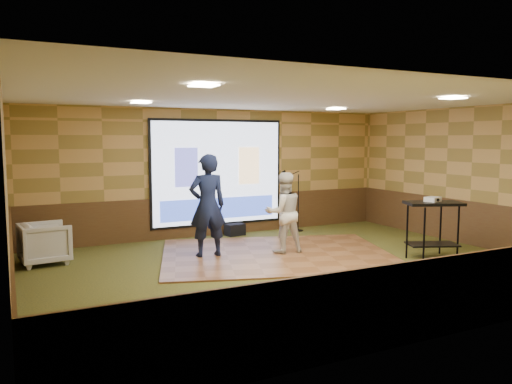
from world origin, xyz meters
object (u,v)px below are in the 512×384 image
dance_floor (277,254)px  player_right (284,213)px  banquet_chair (45,243)px  mic_stand (296,212)px  av_table (433,218)px  projector (433,199)px  player_left (207,205)px  projector_screen (218,174)px  duffel_bag (235,230)px

dance_floor → player_right: bearing=10.1°
banquet_chair → player_right: bearing=-113.0°
dance_floor → mic_stand: 2.70m
av_table → banquet_chair: (-6.72, 2.87, -0.41)m
dance_floor → projector: (2.57, -1.54, 1.13)m
player_left → av_table: size_ratio=1.80×
dance_floor → banquet_chair: 4.38m
player_left → projector: size_ratio=7.23×
mic_stand → banquet_chair: bearing=-160.5°
mic_stand → dance_floor: bearing=-117.3°
av_table → mic_stand: size_ratio=0.71×
banquet_chair → projector_screen: bearing=-80.3°
projector_screen → mic_stand: size_ratio=2.16×
player_left → player_right: 1.53m
duffel_bag → projector_screen: bearing=145.9°
player_left → projector: bearing=157.2°
player_right → duffel_bag: player_right is taller
mic_stand → duffel_bag: 1.65m
mic_stand → banquet_chair: mic_stand is taller
projector → banquet_chair: 7.34m
projector_screen → mic_stand: (1.93, -0.40, -0.98)m
projector_screen → mic_stand: bearing=-11.7°
player_right → projector: bearing=153.6°
player_right → banquet_chair: player_right is taller
mic_stand → duffel_bag: bearing=-174.3°
player_left → av_table: 4.35m
banquet_chair → duffel_bag: bearing=-84.3°
player_left → mic_stand: size_ratio=1.29×
dance_floor → projector: projector is taller
av_table → banquet_chair: av_table is taller
mic_stand → projector: bearing=-64.2°
projector_screen → banquet_chair: (-3.93, -1.17, -1.09)m
player_left → player_right: size_ratio=1.23×
projector_screen → duffel_bag: 1.40m
projector → dance_floor: bearing=134.6°
projector_screen → player_right: size_ratio=2.07×
dance_floor → duffel_bag: duffel_bag is taller
projector → banquet_chair: projector is taller
dance_floor → duffel_bag: (0.09, 2.23, 0.12)m
player_left → banquet_chair: 3.06m
player_left → duffel_bag: player_left is taller
projector → mic_stand: (-0.88, 3.60, -0.65)m
player_left → banquet_chair: player_left is taller
dance_floor → av_table: bearing=-31.7°
projector_screen → banquet_chair: bearing=-163.5°
projector → duffel_bag: bearing=108.9°
player_right → mic_stand: bearing=-119.9°
dance_floor → duffel_bag: bearing=87.7°
dance_floor → player_left: size_ratio=2.26×
projector_screen → projector: size_ratio=12.11×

